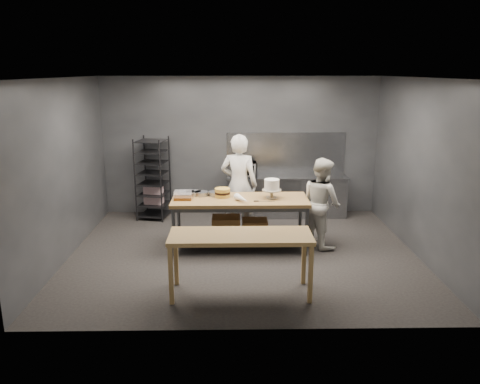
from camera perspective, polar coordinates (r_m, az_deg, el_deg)
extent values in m
plane|color=black|center=(8.29, 0.39, -7.46)|extent=(6.00, 6.00, 0.00)
cube|color=#4C4F54|center=(10.31, 0.06, 5.61)|extent=(6.00, 0.04, 3.00)
cube|color=olive|center=(8.27, -0.01, -0.98)|extent=(2.40, 0.90, 0.06)
cube|color=#47494C|center=(8.48, -0.01, -5.48)|extent=(2.25, 0.75, 0.03)
cylinder|color=#47494C|center=(8.10, -8.08, -4.90)|extent=(0.06, 0.06, 0.86)
cylinder|color=#47494C|center=(8.83, -7.48, -3.20)|extent=(0.06, 0.06, 0.86)
cylinder|color=#47494C|center=(8.14, 8.12, -4.80)|extent=(0.06, 0.06, 0.86)
cylinder|color=#47494C|center=(8.87, 7.34, -3.12)|extent=(0.06, 0.06, 0.86)
cube|color=brown|center=(8.46, -1.70, -4.18)|extent=(0.50, 0.40, 0.35)
cube|color=brown|center=(8.46, 1.82, -4.38)|extent=(0.45, 0.38, 0.30)
cube|color=olive|center=(6.56, 0.07, -5.41)|extent=(2.00, 0.70, 0.06)
cube|color=olive|center=(6.50, -8.41, -10.04)|extent=(0.06, 0.06, 0.84)
cube|color=olive|center=(7.05, -7.80, -8.01)|extent=(0.06, 0.06, 0.84)
cube|color=olive|center=(6.54, 8.60, -9.91)|extent=(0.06, 0.06, 0.84)
cube|color=olive|center=(7.08, 7.80, -7.90)|extent=(0.06, 0.06, 0.84)
cube|color=slate|center=(10.18, 5.73, 1.87)|extent=(2.60, 0.60, 0.04)
cube|color=slate|center=(10.28, 5.67, -0.58)|extent=(2.56, 0.56, 0.86)
cube|color=slate|center=(10.38, 5.61, 4.77)|extent=(2.60, 0.02, 0.90)
cube|color=black|center=(10.17, -10.57, 1.65)|extent=(0.71, 0.75, 1.75)
cube|color=silver|center=(10.25, -10.49, -0.17)|extent=(0.42, 0.31, 0.45)
imported|color=white|center=(8.98, -0.12, 0.88)|extent=(0.81, 0.63, 1.96)
imported|color=silver|center=(8.54, 9.92, -1.25)|extent=(0.89, 0.97, 1.62)
imported|color=black|center=(10.07, 0.46, 2.80)|extent=(0.54, 0.37, 0.30)
cylinder|color=#ABA189|center=(8.29, 3.87, -0.70)|extent=(0.20, 0.20, 0.02)
cylinder|color=#ABA189|center=(8.27, 3.88, -0.23)|extent=(0.06, 0.06, 0.12)
cylinder|color=#ABA189|center=(8.25, 3.89, 0.23)|extent=(0.34, 0.34, 0.02)
cylinder|color=white|center=(8.23, 3.90, 0.92)|extent=(0.26, 0.26, 0.19)
cylinder|color=gold|center=(8.35, -2.15, -0.42)|extent=(0.27, 0.27, 0.06)
cylinder|color=black|center=(8.34, -2.15, -0.08)|extent=(0.27, 0.27, 0.04)
cylinder|color=gold|center=(8.32, -2.16, 0.25)|extent=(0.27, 0.27, 0.06)
cylinder|color=gray|center=(8.45, -4.73, -0.21)|extent=(0.25, 0.25, 0.07)
cylinder|color=gray|center=(8.45, -3.02, -0.20)|extent=(0.25, 0.25, 0.07)
cylinder|color=gray|center=(8.50, -6.59, -0.18)|extent=(0.31, 0.31, 0.07)
cylinder|color=gray|center=(8.51, -5.69, -0.14)|extent=(0.28, 0.28, 0.07)
cone|color=white|center=(8.00, 0.25, -0.85)|extent=(0.29, 0.39, 0.12)
cube|color=slate|center=(8.08, 3.27, -1.15)|extent=(0.28, 0.02, 0.00)
cube|color=black|center=(8.07, 1.99, -1.12)|extent=(0.09, 0.02, 0.02)
cube|color=brown|center=(8.24, -6.98, -0.75)|extent=(0.30, 0.20, 0.05)
cube|color=silver|center=(8.23, -6.99, -0.38)|extent=(0.31, 0.21, 0.06)
cube|color=brown|center=(8.42, -6.95, -0.42)|extent=(0.30, 0.20, 0.05)
cube|color=silver|center=(8.41, -6.96, -0.06)|extent=(0.31, 0.21, 0.06)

